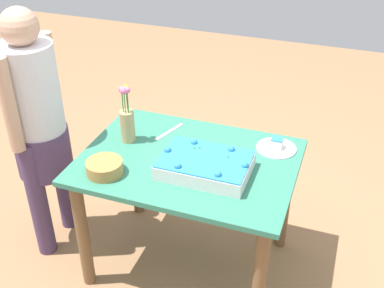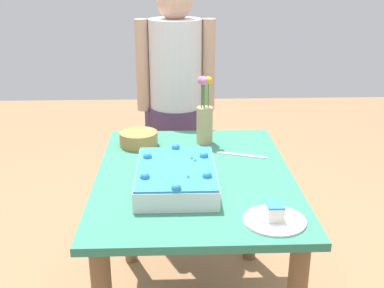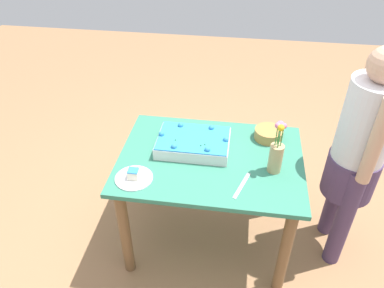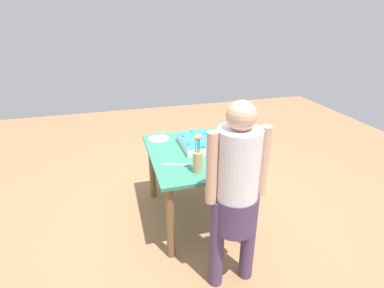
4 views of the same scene
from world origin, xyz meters
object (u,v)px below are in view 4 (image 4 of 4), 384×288
at_px(sheet_cake, 197,143).
at_px(flower_vase, 198,158).
at_px(cake_knife, 174,164).
at_px(person_standing, 236,189).
at_px(serving_plate_with_slice, 159,138).
at_px(fruit_bowl, 232,162).

distance_m(sheet_cake, flower_vase, 0.53).
relative_size(cake_knife, flower_vase, 0.69).
xyz_separation_m(cake_knife, person_standing, (-0.66, -0.30, 0.10)).
xyz_separation_m(sheet_cake, serving_plate_with_slice, (0.30, 0.34, -0.03)).
relative_size(serving_plate_with_slice, flower_vase, 0.65).
bearing_deg(person_standing, serving_plate_with_slice, 14.44).
height_order(cake_knife, flower_vase, flower_vase).
distance_m(fruit_bowl, person_standing, 0.55).
xyz_separation_m(serving_plate_with_slice, fruit_bowl, (-0.77, -0.52, 0.02)).
bearing_deg(serving_plate_with_slice, sheet_cake, -131.43).
bearing_deg(fruit_bowl, person_standing, 159.98).
distance_m(cake_knife, flower_vase, 0.27).
height_order(flower_vase, fruit_bowl, flower_vase).
xyz_separation_m(flower_vase, person_standing, (-0.48, -0.14, -0.02)).
distance_m(sheet_cake, person_standing, 0.99).
bearing_deg(sheet_cake, cake_knife, 136.41).
height_order(cake_knife, fruit_bowl, fruit_bowl).
relative_size(cake_knife, person_standing, 0.15).
bearing_deg(flower_vase, person_standing, -164.17).
bearing_deg(sheet_cake, fruit_bowl, -159.13).
distance_m(sheet_cake, serving_plate_with_slice, 0.45).
height_order(fruit_bowl, person_standing, person_standing).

